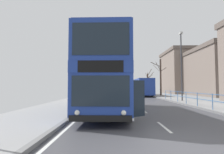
{
  "coord_description": "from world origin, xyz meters",
  "views": [
    {
      "loc": [
        -2.07,
        -4.81,
        1.66
      ],
      "look_at": [
        -2.18,
        4.69,
        2.19
      ],
      "focal_mm": 28.21,
      "sensor_mm": 36.0,
      "label": 1
    }
  ],
  "objects_px": {
    "street_lamp_far_side": "(181,61)",
    "bare_tree_far_00": "(160,76)",
    "background_bus_far_lane": "(142,87)",
    "background_building_01": "(191,72)",
    "bare_tree_far_01": "(148,82)",
    "background_building_00": "(222,71)",
    "double_decker_bus_main": "(107,77)"
  },
  "relations": [
    {
      "from": "double_decker_bus_main",
      "to": "background_bus_far_lane",
      "type": "height_order",
      "value": "double_decker_bus_main"
    },
    {
      "from": "background_building_00",
      "to": "background_building_01",
      "type": "height_order",
      "value": "background_building_01"
    },
    {
      "from": "street_lamp_far_side",
      "to": "bare_tree_far_00",
      "type": "height_order",
      "value": "street_lamp_far_side"
    },
    {
      "from": "street_lamp_far_side",
      "to": "background_building_00",
      "type": "distance_m",
      "value": 18.03
    },
    {
      "from": "bare_tree_far_01",
      "to": "background_building_01",
      "type": "xyz_separation_m",
      "value": [
        11.19,
        1.58,
        2.63
      ]
    },
    {
      "from": "bare_tree_far_01",
      "to": "background_building_00",
      "type": "distance_m",
      "value": 15.85
    },
    {
      "from": "bare_tree_far_00",
      "to": "background_bus_far_lane",
      "type": "bearing_deg",
      "value": 154.57
    },
    {
      "from": "background_bus_far_lane",
      "to": "background_building_01",
      "type": "bearing_deg",
      "value": 40.15
    },
    {
      "from": "street_lamp_far_side",
      "to": "bare_tree_far_00",
      "type": "xyz_separation_m",
      "value": [
        0.68,
        11.5,
        -1.06
      ]
    },
    {
      "from": "double_decker_bus_main",
      "to": "background_building_01",
      "type": "height_order",
      "value": "background_building_01"
    },
    {
      "from": "double_decker_bus_main",
      "to": "background_building_01",
      "type": "relative_size",
      "value": 0.8
    },
    {
      "from": "background_bus_far_lane",
      "to": "background_building_00",
      "type": "relative_size",
      "value": 0.82
    },
    {
      "from": "background_bus_far_lane",
      "to": "bare_tree_far_01",
      "type": "distance_m",
      "value": 11.09
    },
    {
      "from": "bare_tree_far_00",
      "to": "background_building_00",
      "type": "distance_m",
      "value": 11.94
    },
    {
      "from": "background_building_01",
      "to": "bare_tree_far_01",
      "type": "bearing_deg",
      "value": -171.94
    },
    {
      "from": "background_building_01",
      "to": "background_building_00",
      "type": "bearing_deg",
      "value": -87.51
    },
    {
      "from": "background_bus_far_lane",
      "to": "street_lamp_far_side",
      "type": "xyz_separation_m",
      "value": [
        2.44,
        -12.98,
        2.91
      ]
    },
    {
      "from": "bare_tree_far_01",
      "to": "background_building_00",
      "type": "xyz_separation_m",
      "value": [
        11.72,
        -10.53,
        1.69
      ]
    },
    {
      "from": "double_decker_bus_main",
      "to": "background_bus_far_lane",
      "type": "xyz_separation_m",
      "value": [
        5.52,
        20.72,
        -0.68
      ]
    },
    {
      "from": "bare_tree_far_01",
      "to": "background_building_01",
      "type": "bearing_deg",
      "value": 8.06
    },
    {
      "from": "background_bus_far_lane",
      "to": "street_lamp_far_side",
      "type": "distance_m",
      "value": 13.53
    },
    {
      "from": "background_building_00",
      "to": "background_building_01",
      "type": "relative_size",
      "value": 1.03
    },
    {
      "from": "background_bus_far_lane",
      "to": "bare_tree_far_01",
      "type": "height_order",
      "value": "bare_tree_far_01"
    },
    {
      "from": "double_decker_bus_main",
      "to": "bare_tree_far_00",
      "type": "xyz_separation_m",
      "value": [
        8.63,
        19.24,
        1.17
      ]
    },
    {
      "from": "background_bus_far_lane",
      "to": "background_building_01",
      "type": "height_order",
      "value": "background_building_01"
    },
    {
      "from": "double_decker_bus_main",
      "to": "street_lamp_far_side",
      "type": "bearing_deg",
      "value": 44.2
    },
    {
      "from": "background_bus_far_lane",
      "to": "background_building_00",
      "type": "distance_m",
      "value": 15.19
    },
    {
      "from": "bare_tree_far_00",
      "to": "bare_tree_far_01",
      "type": "bearing_deg",
      "value": 89.6
    },
    {
      "from": "double_decker_bus_main",
      "to": "background_building_01",
      "type": "xyz_separation_m",
      "value": [
        19.91,
        32.87,
        3.09
      ]
    },
    {
      "from": "street_lamp_far_side",
      "to": "bare_tree_far_01",
      "type": "height_order",
      "value": "street_lamp_far_side"
    },
    {
      "from": "bare_tree_far_00",
      "to": "bare_tree_far_01",
      "type": "xyz_separation_m",
      "value": [
        0.08,
        12.04,
        -0.71
      ]
    },
    {
      "from": "background_bus_far_lane",
      "to": "double_decker_bus_main",
      "type": "bearing_deg",
      "value": -104.92
    }
  ]
}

